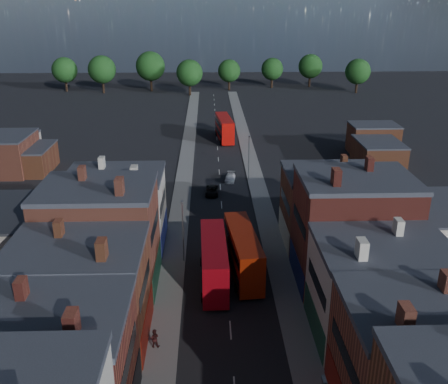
{
  "coord_description": "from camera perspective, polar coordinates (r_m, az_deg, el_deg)",
  "views": [
    {
      "loc": [
        -1.95,
        -24.89,
        30.59
      ],
      "look_at": [
        0.0,
        36.01,
        6.87
      ],
      "focal_mm": 40.0,
      "sensor_mm": 36.0,
      "label": 1
    }
  ],
  "objects": [
    {
      "name": "bus_0",
      "position": [
        57.0,
        -1.16,
        -7.86
      ],
      "size": [
        3.31,
        12.26,
        5.27
      ],
      "rotation": [
        0.0,
        0.0,
        0.02
      ],
      "color": "#AE0914",
      "rests_on": "ground"
    },
    {
      "name": "pavement_east",
      "position": [
        81.31,
        4.27,
        -0.84
      ],
      "size": [
        3.0,
        200.0,
        0.12
      ],
      "primitive_type": "cube",
      "color": "gray",
      "rests_on": "ground"
    },
    {
      "name": "bus_1",
      "position": [
        58.83,
        2.19,
        -6.85
      ],
      "size": [
        4.06,
        12.57,
        5.33
      ],
      "rotation": [
        0.0,
        0.0,
        0.1
      ],
      "color": "#A42009",
      "rests_on": "ground"
    },
    {
      "name": "car_3",
      "position": [
        89.29,
        0.72,
        1.65
      ],
      "size": [
        2.25,
        4.41,
        1.23
      ],
      "primitive_type": "imported",
      "rotation": [
        0.0,
        0.0,
        -0.13
      ],
      "color": "silver",
      "rests_on": "ground"
    },
    {
      "name": "lamp_post_3",
      "position": [
        89.03,
        2.86,
        4.34
      ],
      "size": [
        0.25,
        0.7,
        8.12
      ],
      "color": "slate",
      "rests_on": "ground"
    },
    {
      "name": "ped_1",
      "position": [
        48.78,
        -7.97,
        -16.21
      ],
      "size": [
        0.94,
        0.54,
        1.89
      ],
      "primitive_type": "imported",
      "rotation": [
        0.0,
        0.0,
        3.1
      ],
      "color": "#3C1818",
      "rests_on": "pavement_west"
    },
    {
      "name": "bus_2",
      "position": [
        115.19,
        0.05,
        7.35
      ],
      "size": [
        4.07,
        12.53,
        5.32
      ],
      "rotation": [
        0.0,
        0.0,
        0.1
      ],
      "color": "#C00D08",
      "rests_on": "ground"
    },
    {
      "name": "car_2",
      "position": [
        83.11,
        -1.39,
        0.14
      ],
      "size": [
        2.33,
        4.67,
        1.27
      ],
      "primitive_type": "imported",
      "rotation": [
        0.0,
        0.0,
        -0.05
      ],
      "color": "black",
      "rests_on": "ground"
    },
    {
      "name": "lamp_post_2",
      "position": [
        60.77,
        -4.74,
        -4.02
      ],
      "size": [
        0.25,
        0.7,
        8.12
      ],
      "color": "slate",
      "rests_on": "ground"
    },
    {
      "name": "pavement_west",
      "position": [
        81.0,
        -4.92,
        -0.95
      ],
      "size": [
        3.0,
        200.0,
        0.12
      ],
      "primitive_type": "cube",
      "color": "gray",
      "rests_on": "ground"
    }
  ]
}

